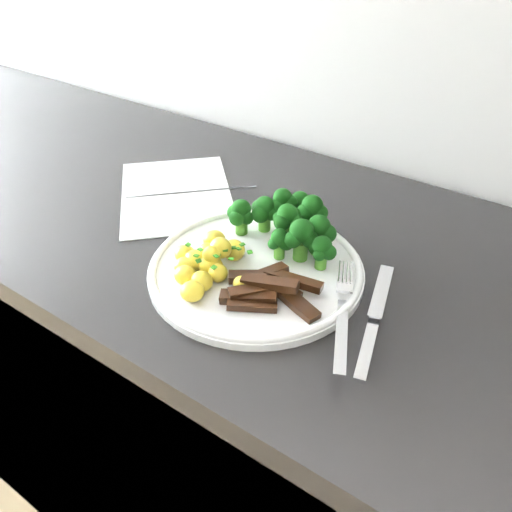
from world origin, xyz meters
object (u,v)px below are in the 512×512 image
at_px(recipe_paper, 176,194).
at_px(potatoes, 208,262).
at_px(beef_strips, 269,288).
at_px(broccoli, 290,220).
at_px(counter, 237,407).
at_px(plate, 256,268).
at_px(knife, 371,331).
at_px(fork, 343,317).

xyz_separation_m(recipe_paper, potatoes, (0.20, -0.15, 0.02)).
height_order(recipe_paper, beef_strips, beef_strips).
bearing_deg(broccoli, beef_strips, -70.71).
height_order(counter, beef_strips, beef_strips).
bearing_deg(broccoli, recipe_paper, 173.98).
bearing_deg(plate, beef_strips, -39.58).
xyz_separation_m(beef_strips, knife, (0.14, 0.02, -0.01)).
xyz_separation_m(broccoli, beef_strips, (0.04, -0.12, -0.03)).
height_order(counter, knife, knife).
relative_size(potatoes, fork, 0.70).
bearing_deg(beef_strips, plate, 140.42).
distance_m(plate, potatoes, 0.07).
xyz_separation_m(plate, fork, (0.15, -0.03, 0.01)).
bearing_deg(beef_strips, fork, 3.96).
distance_m(plate, fork, 0.16).
xyz_separation_m(broccoli, knife, (0.18, -0.10, -0.04)).
height_order(potatoes, fork, potatoes).
distance_m(broccoli, beef_strips, 0.13).
height_order(recipe_paper, knife, knife).
distance_m(broccoli, fork, 0.19).
bearing_deg(fork, knife, 13.95).
relative_size(counter, beef_strips, 17.10).
distance_m(recipe_paper, beef_strips, 0.33).
distance_m(potatoes, knife, 0.24).
xyz_separation_m(plate, potatoes, (-0.05, -0.05, 0.02)).
relative_size(recipe_paper, plate, 1.07).
bearing_deg(knife, potatoes, -174.77).
bearing_deg(potatoes, fork, 3.65).
xyz_separation_m(counter, potatoes, (0.05, -0.13, 0.49)).
bearing_deg(potatoes, beef_strips, 3.32).
relative_size(recipe_paper, fork, 1.64).
bearing_deg(beef_strips, recipe_paper, 153.61).
bearing_deg(recipe_paper, broccoli, -6.02).
relative_size(fork, knife, 0.95).
relative_size(plate, beef_strips, 2.10).
bearing_deg(potatoes, broccoli, 65.68).
distance_m(recipe_paper, plate, 0.27).
bearing_deg(plate, knife, -7.15).
height_order(counter, broccoli, broccoli).
xyz_separation_m(plate, beef_strips, (0.05, -0.04, 0.01)).
relative_size(plate, knife, 1.46).
distance_m(beef_strips, fork, 0.10).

